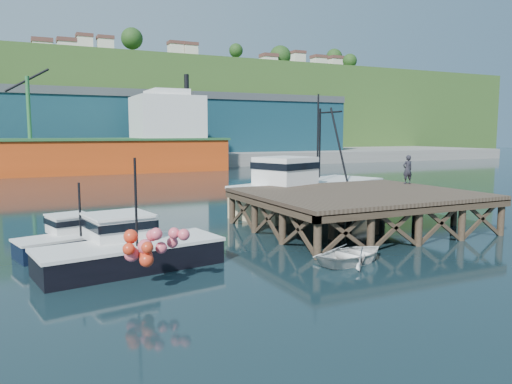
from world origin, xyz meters
TOP-DOWN VIEW (x-y plane):
  - ground at (0.00, 0.00)m, footprint 300.00×300.00m
  - wharf at (5.50, -0.19)m, footprint 12.00×10.00m
  - far_quay at (0.00, 70.00)m, footprint 160.00×40.00m
  - warehouse_mid at (0.00, 65.00)m, footprint 28.00×16.00m
  - warehouse_right at (30.00, 65.00)m, footprint 30.00×16.00m
  - cargo_ship at (-8.46, 48.00)m, footprint 55.50×10.00m
  - hillside at (0.00, 100.00)m, footprint 220.00×50.00m
  - boat_navy at (-9.46, 1.09)m, footprint 5.48×3.50m
  - boat_black at (-7.82, -2.57)m, footprint 7.55×6.28m
  - trawler at (6.16, 6.57)m, footprint 12.69×8.13m
  - dinghy at (0.82, -5.88)m, footprint 3.98×3.25m
  - dockworker at (10.90, 2.07)m, footprint 0.72×0.52m

SIDE VIEW (x-z plane):
  - ground at x=0.00m, z-range 0.00..0.00m
  - dinghy at x=0.82m, z-range 0.00..0.72m
  - boat_navy at x=-9.46m, z-range -0.97..2.27m
  - boat_black at x=-7.82m, z-range -1.41..3.05m
  - far_quay at x=0.00m, z-range 0.00..2.00m
  - trawler at x=6.16m, z-range -2.35..5.65m
  - wharf at x=5.50m, z-range 0.63..3.25m
  - dockworker at x=10.90m, z-range 2.12..3.97m
  - cargo_ship at x=-8.46m, z-range -3.56..10.19m
  - warehouse_mid at x=0.00m, z-range 2.00..11.00m
  - warehouse_right at x=30.00m, z-range 2.00..11.00m
  - hillside at x=0.00m, z-range 0.00..22.00m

